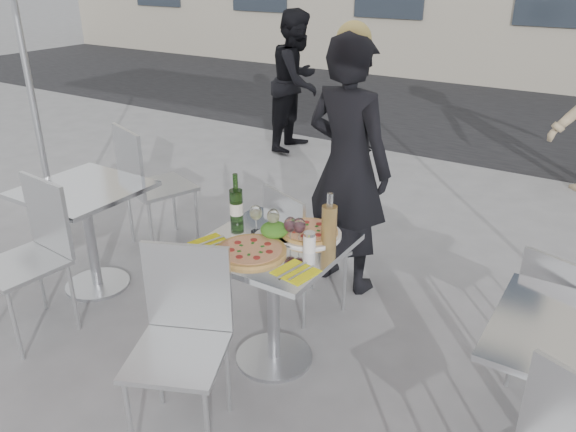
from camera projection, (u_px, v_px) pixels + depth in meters
The scene contains 23 objects.
ground at pixel (274, 358), 3.25m from camera, with size 80.00×80.00×0.00m, color slate.
street_asphalt at pixel (518, 118), 8.25m from camera, with size 24.00×5.00×0.00m, color black.
main_table at pixel (273, 278), 3.03m from camera, with size 0.72×0.72×0.75m.
side_table_left at pixel (87, 217), 3.76m from camera, with size 0.72×0.72×0.75m.
chair_far at pixel (297, 243), 3.47m from camera, with size 0.51×0.52×0.86m.
chair_near at pixel (182, 328), 2.60m from camera, with size 0.56×0.56×0.93m.
side_chair_lfar at pixel (147, 178), 4.27m from camera, with size 0.58×0.59×1.00m.
side_chair_lnear at pixel (34, 246), 3.32m from camera, with size 0.47×0.48×0.95m.
side_chair_rfar at pixel (561, 316), 2.76m from camera, with size 0.49×0.50×0.85m.
woman_diner at pixel (348, 167), 3.69m from camera, with size 0.63×0.41×1.73m, color black.
pedestrian_a at pixel (297, 81), 6.59m from camera, with size 0.79×0.61×1.62m, color black.
pizza_near at pixel (251, 251), 2.84m from camera, with size 0.36×0.36×0.02m.
pizza_far at pixel (309, 232), 3.03m from camera, with size 0.35×0.35×0.03m.
salad_plate at pixel (274, 231), 2.99m from camera, with size 0.22×0.22×0.09m.
wine_bottle at pixel (236, 205), 3.12m from camera, with size 0.07×0.07×0.29m.
carafe at pixel (329, 225), 2.87m from camera, with size 0.08×0.08×0.29m.
sugar_shaker at pixel (309, 242), 2.84m from camera, with size 0.06×0.06×0.11m.
wineglass_white_a at pixel (256, 214), 3.02m from camera, with size 0.07×0.07×0.16m.
wineglass_white_b at pixel (273, 217), 2.98m from camera, with size 0.07×0.07×0.16m.
wineglass_red_a at pixel (299, 227), 2.87m from camera, with size 0.07×0.07×0.16m.
wineglass_red_b at pixel (290, 226), 2.88m from camera, with size 0.07×0.07×0.16m.
napkin_left at pixel (211, 243), 2.93m from camera, with size 0.22×0.22×0.01m.
napkin_right at pixel (296, 272), 2.67m from camera, with size 0.21×0.21×0.01m.
Camera 1 is at (1.47, -2.17, 2.10)m, focal length 35.00 mm.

